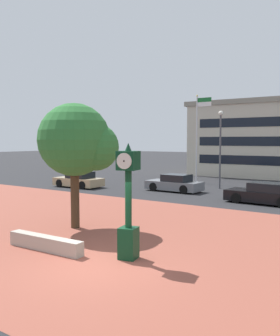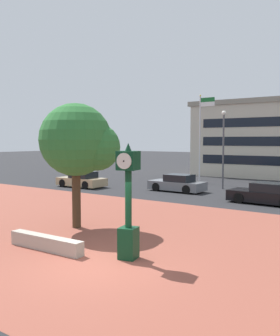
{
  "view_description": "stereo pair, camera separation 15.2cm",
  "coord_description": "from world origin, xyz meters",
  "px_view_note": "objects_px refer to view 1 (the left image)",
  "views": [
    {
      "loc": [
        7.34,
        -8.35,
        3.82
      ],
      "look_at": [
        0.62,
        1.42,
        2.94
      ],
      "focal_mm": 39.92,
      "sensor_mm": 36.0,
      "label": 1
    },
    {
      "loc": [
        7.47,
        -8.26,
        3.82
      ],
      "look_at": [
        0.62,
        1.42,
        2.94
      ],
      "focal_mm": 39.92,
      "sensor_mm": 36.0,
      "label": 2
    }
  ],
  "objects_px": {
    "street_lamp_post": "(220,141)",
    "street_clock": "(128,205)",
    "car_street_distant": "(175,184)",
    "car_street_near": "(265,194)",
    "car_street_mid": "(79,180)",
    "plaza_tree": "(79,142)",
    "flagpole_primary": "(198,133)"
  },
  "relations": [
    {
      "from": "car_street_near",
      "to": "street_lamp_post",
      "type": "xyz_separation_m",
      "value": [
        -4.99,
        5.11,
        3.21
      ]
    },
    {
      "from": "plaza_tree",
      "to": "car_street_distant",
      "type": "bearing_deg",
      "value": 100.38
    },
    {
      "from": "car_street_mid",
      "to": "car_street_distant",
      "type": "xyz_separation_m",
      "value": [
        7.66,
        2.24,
        -0.0
      ]
    },
    {
      "from": "car_street_near",
      "to": "street_lamp_post",
      "type": "bearing_deg",
      "value": 47.51
    },
    {
      "from": "plaza_tree",
      "to": "car_street_near",
      "type": "distance_m",
      "value": 12.31
    },
    {
      "from": "street_clock",
      "to": "plaza_tree",
      "type": "height_order",
      "value": "plaza_tree"
    },
    {
      "from": "car_street_distant",
      "to": "flagpole_primary",
      "type": "distance_m",
      "value": 7.15
    },
    {
      "from": "car_street_near",
      "to": "car_street_mid",
      "type": "distance_m",
      "value": 14.83
    },
    {
      "from": "car_street_mid",
      "to": "flagpole_primary",
      "type": "bearing_deg",
      "value": -40.58
    },
    {
      "from": "street_lamp_post",
      "to": "car_street_mid",
      "type": "bearing_deg",
      "value": -150.21
    },
    {
      "from": "flagpole_primary",
      "to": "street_lamp_post",
      "type": "xyz_separation_m",
      "value": [
        3.15,
        -2.52,
        -0.71
      ]
    },
    {
      "from": "car_street_distant",
      "to": "car_street_mid",
      "type": "bearing_deg",
      "value": 107.53
    },
    {
      "from": "street_clock",
      "to": "flagpole_primary",
      "type": "distance_m",
      "value": 22.24
    },
    {
      "from": "car_street_mid",
      "to": "flagpole_primary",
      "type": "distance_m",
      "value": 11.24
    },
    {
      "from": "street_clock",
      "to": "car_street_mid",
      "type": "distance_m",
      "value": 19.05
    },
    {
      "from": "street_clock",
      "to": "plaza_tree",
      "type": "distance_m",
      "value": 5.24
    },
    {
      "from": "street_clock",
      "to": "street_lamp_post",
      "type": "bearing_deg",
      "value": 91.4
    },
    {
      "from": "street_clock",
      "to": "car_street_distant",
      "type": "distance_m",
      "value": 16.27
    },
    {
      "from": "car_street_mid",
      "to": "car_street_distant",
      "type": "height_order",
      "value": "same"
    },
    {
      "from": "car_street_mid",
      "to": "car_street_near",
      "type": "bearing_deg",
      "value": -89.24
    },
    {
      "from": "street_clock",
      "to": "car_street_distant",
      "type": "height_order",
      "value": "street_clock"
    },
    {
      "from": "car_street_mid",
      "to": "car_street_distant",
      "type": "bearing_deg",
      "value": -74.94
    },
    {
      "from": "plaza_tree",
      "to": "flagpole_primary",
      "type": "xyz_separation_m",
      "value": [
        -3.29,
        18.49,
        0.73
      ]
    },
    {
      "from": "street_lamp_post",
      "to": "street_clock",
      "type": "bearing_deg",
      "value": -76.32
    },
    {
      "from": "car_street_near",
      "to": "street_clock",
      "type": "bearing_deg",
      "value": -179.26
    },
    {
      "from": "street_clock",
      "to": "street_lamp_post",
      "type": "relative_size",
      "value": 0.61
    },
    {
      "from": "plaza_tree",
      "to": "car_street_distant",
      "type": "distance_m",
      "value": 13.18
    },
    {
      "from": "street_lamp_post",
      "to": "car_street_distant",
      "type": "bearing_deg",
      "value": -122.62
    },
    {
      "from": "plaza_tree",
      "to": "flagpole_primary",
      "type": "relative_size",
      "value": 0.69
    },
    {
      "from": "plaza_tree",
      "to": "car_street_mid",
      "type": "xyz_separation_m",
      "value": [
        -9.97,
        10.34,
        -3.18
      ]
    },
    {
      "from": "plaza_tree",
      "to": "street_lamp_post",
      "type": "distance_m",
      "value": 15.97
    },
    {
      "from": "plaza_tree",
      "to": "car_street_mid",
      "type": "distance_m",
      "value": 14.71
    }
  ]
}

